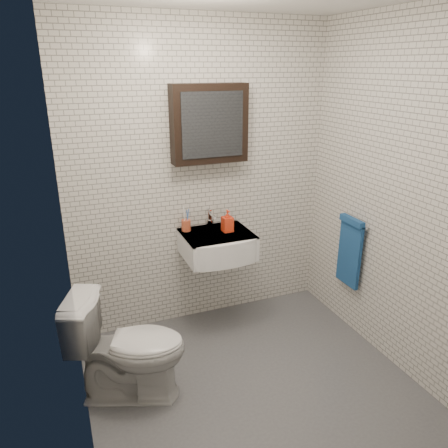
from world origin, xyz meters
name	(u,v)px	position (x,y,z in m)	size (l,w,h in m)	color
ground	(250,380)	(0.00, 0.00, 0.01)	(2.20, 2.00, 0.01)	#4D5055
room_shell	(255,182)	(0.00, 0.00, 1.47)	(2.22, 2.02, 2.51)	silver
washbasin	(219,246)	(0.05, 0.73, 0.76)	(0.55, 0.50, 0.20)	white
faucet	(210,219)	(0.05, 0.93, 0.92)	(0.06, 0.20, 0.15)	silver
mirror_cabinet	(209,124)	(0.05, 0.93, 1.70)	(0.60, 0.15, 0.60)	black
towel_rail	(350,249)	(1.04, 0.35, 0.72)	(0.09, 0.30, 0.58)	silver
toothbrush_cup	(186,225)	(-0.16, 0.92, 0.90)	(0.10, 0.10, 0.21)	#BF502F
soap_bottle	(227,221)	(0.14, 0.78, 0.94)	(0.08, 0.08, 0.18)	orange
toilet	(129,347)	(-0.80, 0.19, 0.38)	(0.42, 0.74, 0.76)	silver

